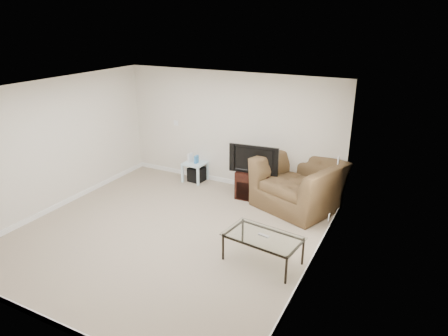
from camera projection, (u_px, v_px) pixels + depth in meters
The scene contains 18 objects.
floor at pixel (167, 233), 6.96m from camera, with size 5.00×5.00×0.00m, color tan.
ceiling at pixel (159, 90), 6.08m from camera, with size 5.00×5.00×0.00m, color white.
wall_back at pixel (231, 130), 8.60m from camera, with size 5.00×0.02×2.50m, color silver.
wall_left at pixel (55, 145), 7.58m from camera, with size 0.02×5.00×2.50m, color silver.
wall_right at pixel (314, 195), 5.46m from camera, with size 0.02×5.00×2.50m, color silver.
plate_back at pixel (176, 123), 9.19m from camera, with size 0.12×0.02×0.12m, color white.
plate_right_switch at pixel (338, 160), 6.80m from camera, with size 0.02×0.09×0.13m, color white.
plate_right_outlet at pixel (329, 217), 6.88m from camera, with size 0.02×0.08×0.12m, color white.
tv_stand at pixel (255, 185), 8.24m from camera, with size 0.71×0.49×0.59m, color black, non-canonical shape.
dvd_player at pixel (254, 176), 8.13m from camera, with size 0.36×0.25×0.05m, color black.
television at pixel (255, 158), 8.00m from camera, with size 0.94×0.19×0.58m, color black.
side_table at pixel (195, 172), 9.12m from camera, with size 0.47×0.47×0.45m, color #ADCAD5, non-canonical shape.
subwoofer at pixel (197, 174), 9.15m from camera, with size 0.32×0.32×0.32m, color black.
game_console at pixel (190, 158), 9.04m from camera, with size 0.05×0.15×0.21m, color white.
game_case at pixel (196, 159), 8.97m from camera, with size 0.05×0.13×0.18m, color #337FCC.
recliner at pixel (299, 176), 7.72m from camera, with size 1.51×0.98×1.32m, color #55321F.
coffee_table at pixel (263, 249), 6.08m from camera, with size 1.15×0.65×0.45m, color black, non-canonical shape.
remote at pixel (264, 235), 5.99m from camera, with size 0.18×0.05×0.02m, color #B2B2B7.
Camera 1 is at (3.66, -4.99, 3.53)m, focal length 32.00 mm.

